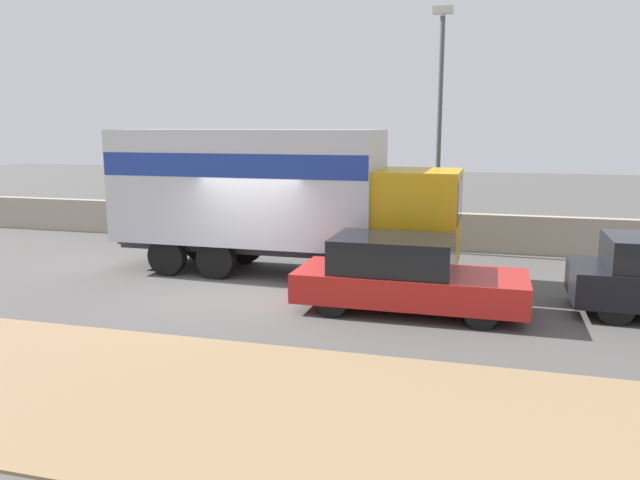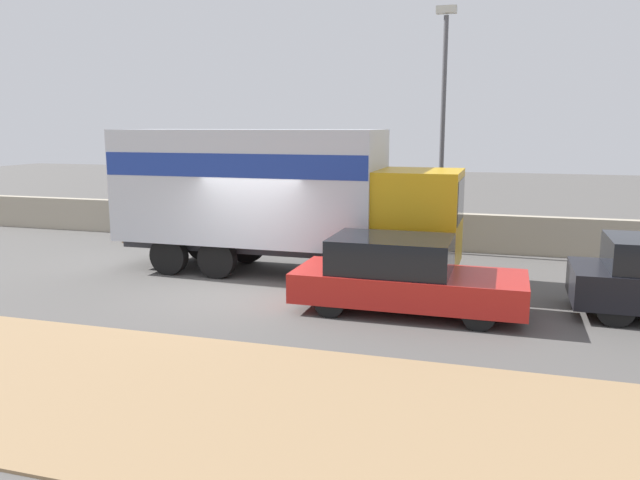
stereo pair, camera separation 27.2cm
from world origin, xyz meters
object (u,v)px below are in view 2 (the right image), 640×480
(street_lamp, at_px, (443,114))
(pedestrian, at_px, (125,213))
(box_truck, at_px, (273,190))
(car_hatchback, at_px, (403,275))

(street_lamp, height_order, pedestrian, street_lamp)
(street_lamp, distance_m, pedestrian, 10.32)
(box_truck, relative_size, car_hatchback, 1.88)
(car_hatchback, relative_size, pedestrian, 2.47)
(car_hatchback, distance_m, pedestrian, 10.91)
(car_hatchback, xyz_separation_m, pedestrian, (-9.72, 4.96, 0.22))
(box_truck, xyz_separation_m, car_hatchback, (3.68, -2.40, -1.37))
(street_lamp, relative_size, box_truck, 0.81)
(street_lamp, height_order, box_truck, street_lamp)
(street_lamp, xyz_separation_m, car_hatchback, (-0.05, -6.22, -3.29))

